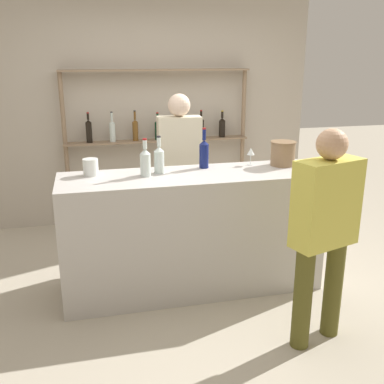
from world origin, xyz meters
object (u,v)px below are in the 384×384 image
object	(u,v)px
counter_bottle_0	(145,162)
server_behind_counter	(180,163)
wine_glass	(251,152)
customer_right	(325,225)
counter_bottle_1	(159,159)
cork_jar	(91,167)
counter_bottle_2	(204,153)
ice_bucket	(283,153)

from	to	relation	value
counter_bottle_0	server_behind_counter	bearing A→B (deg)	58.26
wine_glass	customer_right	distance (m)	1.19
counter_bottle_1	cork_jar	distance (m)	0.56
cork_jar	server_behind_counter	bearing A→B (deg)	32.94
counter_bottle_1	customer_right	size ratio (longest dim) A/B	0.20
counter_bottle_1	wine_glass	size ratio (longest dim) A/B	2.05
counter_bottle_1	counter_bottle_2	world-z (taller)	counter_bottle_2
counter_bottle_2	customer_right	xyz separation A→B (m)	(0.53, -1.14, -0.28)
ice_bucket	customer_right	size ratio (longest dim) A/B	0.15
counter_bottle_1	server_behind_counter	xyz separation A→B (m)	(0.30, 0.61, -0.19)
counter_bottle_0	server_behind_counter	world-z (taller)	server_behind_counter
customer_right	ice_bucket	bearing A→B (deg)	-25.97
server_behind_counter	cork_jar	bearing A→B (deg)	-54.38
counter_bottle_0	ice_bucket	size ratio (longest dim) A/B	1.37
ice_bucket	customer_right	distance (m)	1.11
counter_bottle_2	server_behind_counter	xyz separation A→B (m)	(-0.11, 0.52, -0.20)
wine_glass	counter_bottle_2	bearing A→B (deg)	-178.60
counter_bottle_1	counter_bottle_2	size ratio (longest dim) A/B	0.89
ice_bucket	cork_jar	xyz separation A→B (m)	(-1.66, 0.05, -0.04)
wine_glass	cork_jar	world-z (taller)	wine_glass
wine_glass	ice_bucket	world-z (taller)	ice_bucket
ice_bucket	cork_jar	distance (m)	1.66
counter_bottle_2	counter_bottle_1	bearing A→B (deg)	-167.54
ice_bucket	customer_right	world-z (taller)	customer_right
counter_bottle_0	server_behind_counter	size ratio (longest dim) A/B	0.19
ice_bucket	server_behind_counter	xyz separation A→B (m)	(-0.81, 0.60, -0.18)
counter_bottle_0	wine_glass	size ratio (longest dim) A/B	2.03
wine_glass	ice_bucket	size ratio (longest dim) A/B	0.67
counter_bottle_2	counter_bottle_0	bearing A→B (deg)	-163.00
counter_bottle_2	server_behind_counter	size ratio (longest dim) A/B	0.21
counter_bottle_1	ice_bucket	xyz separation A→B (m)	(1.11, 0.01, -0.01)
counter_bottle_0	customer_right	distance (m)	1.47
counter_bottle_2	customer_right	bearing A→B (deg)	-65.02
counter_bottle_0	counter_bottle_1	world-z (taller)	counter_bottle_1
cork_jar	server_behind_counter	distance (m)	1.03
customer_right	server_behind_counter	bearing A→B (deg)	3.95
customer_right	counter_bottle_0	bearing A→B (deg)	30.29
counter_bottle_1	server_behind_counter	size ratio (longest dim) A/B	0.19
counter_bottle_2	customer_right	size ratio (longest dim) A/B	0.23
counter_bottle_1	wine_glass	distance (m)	0.85
counter_bottle_0	ice_bucket	xyz separation A→B (m)	(1.23, 0.09, -0.01)
ice_bucket	counter_bottle_2	bearing A→B (deg)	173.83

